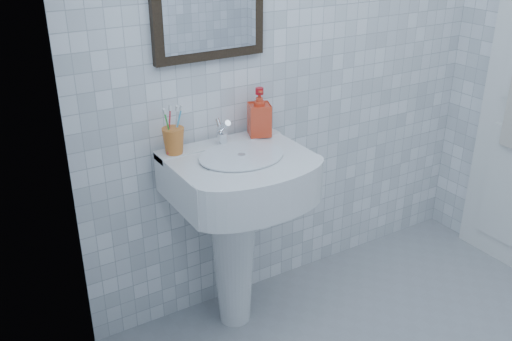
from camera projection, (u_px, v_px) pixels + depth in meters
wall_back at (299, 44)px, 2.62m from camera, size 2.20×0.02×2.50m
wall_left at (199, 210)px, 1.17m from camera, size 0.02×2.40×2.50m
washbasin at (236, 212)px, 2.51m from camera, size 0.58×0.43×0.89m
faucet at (222, 133)px, 2.45m from camera, size 0.05×0.11×0.12m
toothbrush_cup at (174, 141)px, 2.36m from camera, size 0.11×0.11×0.11m
soap_dispenser at (259, 112)px, 2.53m from camera, size 0.13×0.13×0.21m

